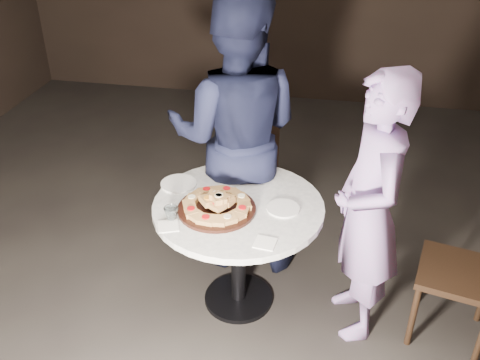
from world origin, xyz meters
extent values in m
plane|color=black|center=(0.00, 0.00, 0.00)|extent=(7.00, 7.00, 0.00)
cylinder|color=black|center=(0.07, 0.10, 0.01)|extent=(0.55, 0.55, 0.03)
cylinder|color=black|center=(0.07, 0.10, 0.37)|extent=(0.11, 0.11, 0.67)
cylinder|color=silver|center=(0.07, 0.10, 0.71)|extent=(1.25, 1.25, 0.04)
cylinder|color=black|center=(-0.04, 0.02, 0.74)|extent=(0.45, 0.45, 0.02)
cube|color=#A87741|center=(0.11, -0.01, 0.77)|extent=(0.07, 0.09, 0.04)
cylinder|color=red|center=(0.11, -0.01, 0.79)|extent=(0.04, 0.04, 0.01)
cube|color=#A87741|center=(0.11, 0.05, 0.77)|extent=(0.10, 0.11, 0.04)
cube|color=#A87741|center=(0.08, 0.10, 0.77)|extent=(0.11, 0.12, 0.04)
cylinder|color=beige|center=(0.08, 0.10, 0.79)|extent=(0.06, 0.06, 0.01)
cube|color=#A87741|center=(0.04, 0.15, 0.77)|extent=(0.12, 0.12, 0.04)
cube|color=#A87741|center=(-0.01, 0.17, 0.77)|extent=(0.11, 0.09, 0.04)
cylinder|color=red|center=(-0.01, 0.17, 0.79)|extent=(0.05, 0.05, 0.01)
cube|color=#A87741|center=(-0.07, 0.16, 0.77)|extent=(0.11, 0.10, 0.04)
cube|color=#A87741|center=(-0.13, 0.14, 0.77)|extent=(0.11, 0.11, 0.04)
cylinder|color=red|center=(-0.13, 0.14, 0.79)|extent=(0.06, 0.06, 0.01)
cube|color=#A87741|center=(-0.17, 0.10, 0.77)|extent=(0.10, 0.11, 0.04)
cube|color=#A87741|center=(-0.19, 0.04, 0.77)|extent=(0.08, 0.10, 0.04)
cylinder|color=beige|center=(-0.19, 0.04, 0.79)|extent=(0.05, 0.05, 0.01)
cube|color=#A87741|center=(-0.19, -0.02, 0.77)|extent=(0.10, 0.11, 0.04)
cube|color=#A87741|center=(-0.16, -0.07, 0.77)|extent=(0.10, 0.11, 0.04)
cylinder|color=red|center=(-0.16, -0.07, 0.79)|extent=(0.06, 0.06, 0.01)
cube|color=#A87741|center=(-0.12, -0.11, 0.77)|extent=(0.12, 0.11, 0.04)
cube|color=#A87741|center=(-0.06, -0.13, 0.77)|extent=(0.10, 0.08, 0.04)
cylinder|color=red|center=(-0.06, -0.13, 0.79)|extent=(0.05, 0.05, 0.01)
cube|color=#A87741|center=(0.00, -0.13, 0.77)|extent=(0.10, 0.08, 0.04)
cube|color=#A87741|center=(0.05, -0.11, 0.77)|extent=(0.12, 0.11, 0.04)
cylinder|color=beige|center=(0.05, -0.11, 0.79)|extent=(0.06, 0.06, 0.01)
cube|color=#A87741|center=(0.09, -0.06, 0.77)|extent=(0.11, 0.12, 0.04)
cube|color=#A87741|center=(0.01, 0.03, 0.80)|extent=(0.10, 0.11, 0.04)
cylinder|color=#2D6B1E|center=(0.01, 0.03, 0.82)|extent=(0.06, 0.06, 0.01)
cube|color=#A87741|center=(-0.05, 0.06, 0.80)|extent=(0.10, 0.08, 0.03)
cylinder|color=beige|center=(-0.05, 0.06, 0.82)|extent=(0.05, 0.05, 0.01)
cube|color=#A87741|center=(-0.09, 0.01, 0.80)|extent=(0.11, 0.12, 0.04)
cylinder|color=orange|center=(-0.09, 0.01, 0.82)|extent=(0.06, 0.06, 0.01)
cube|color=#A87741|center=(-0.03, -0.03, 0.80)|extent=(0.12, 0.11, 0.04)
cylinder|color=red|center=(-0.03, -0.03, 0.82)|extent=(0.06, 0.06, 0.01)
cube|color=#A87741|center=(0.01, 0.03, 0.80)|extent=(0.11, 0.10, 0.03)
cylinder|color=#2D6B1E|center=(0.01, 0.03, 0.82)|extent=(0.06, 0.06, 0.01)
cube|color=#A87741|center=(-0.02, -0.01, 0.83)|extent=(0.11, 0.12, 0.04)
cylinder|color=beige|center=(-0.02, -0.01, 0.85)|extent=(0.06, 0.06, 0.01)
cube|color=#A87741|center=(-0.02, 0.00, 0.83)|extent=(0.11, 0.10, 0.04)
cylinder|color=beige|center=(-0.02, 0.00, 0.85)|extent=(0.06, 0.06, 0.01)
cylinder|color=white|center=(-0.32, 0.24, 0.74)|extent=(0.22, 0.22, 0.01)
cylinder|color=white|center=(0.32, 0.10, 0.74)|extent=(0.21, 0.21, 0.01)
imported|color=silver|center=(-0.26, -0.11, 0.77)|extent=(0.10, 0.10, 0.07)
cube|color=white|center=(-0.26, -0.18, 0.74)|extent=(0.14, 0.14, 0.01)
cube|color=white|center=(0.27, -0.23, 0.74)|extent=(0.12, 0.12, 0.01)
cube|color=black|center=(-0.05, 1.21, 0.45)|extent=(0.46, 0.46, 0.04)
cube|color=black|center=(-0.02, 1.00, 0.68)|extent=(0.42, 0.09, 0.45)
cylinder|color=black|center=(0.11, 1.41, 0.23)|extent=(0.04, 0.04, 0.45)
cylinder|color=black|center=(-0.24, 1.37, 0.23)|extent=(0.04, 0.04, 0.45)
cylinder|color=black|center=(0.15, 1.05, 0.23)|extent=(0.04, 0.04, 0.45)
cylinder|color=black|center=(-0.20, 1.01, 0.23)|extent=(0.04, 0.04, 0.45)
cube|color=black|center=(1.31, 0.07, 0.45)|extent=(0.50, 0.50, 0.04)
cylinder|color=black|center=(1.18, 0.29, 0.23)|extent=(0.04, 0.04, 0.45)
cylinder|color=black|center=(1.10, -0.07, 0.23)|extent=(0.04, 0.04, 0.45)
imported|color=black|center=(-0.05, 0.60, 0.92)|extent=(0.93, 0.74, 1.83)
imported|color=#866DAB|center=(0.78, 0.07, 0.80)|extent=(0.52, 0.66, 1.59)
camera|label=1|loc=(0.55, -2.37, 2.42)|focal=40.00mm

